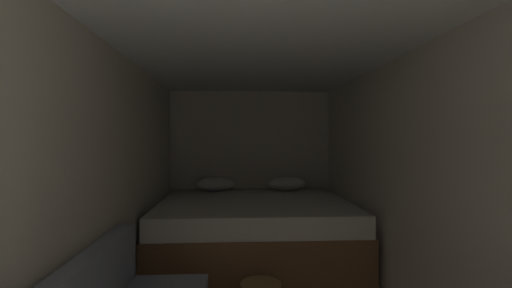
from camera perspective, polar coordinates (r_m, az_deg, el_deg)
The scene contains 5 objects.
wall_back at distance 5.21m, azimuth -0.94°, elevation -3.05°, with size 2.38×0.05×2.07m, color beige.
wall_left at distance 2.68m, azimuth -23.99°, elevation -6.68°, with size 0.05×5.37×2.07m, color beige.
wall_right at distance 2.87m, azimuth 25.73°, elevation -6.19°, with size 0.05×5.37×2.07m, color beige.
ceiling_slab at distance 2.60m, azimuth 1.82°, elevation 16.73°, with size 2.38×5.37×0.05m, color white.
bed at distance 4.30m, azimuth -0.31°, elevation -13.17°, with size 2.16×1.94×0.86m.
Camera 1 is at (-0.23, -0.55, 1.38)m, focal length 25.32 mm.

